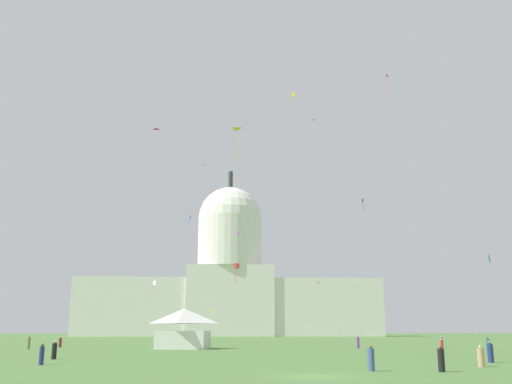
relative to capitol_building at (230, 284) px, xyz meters
name	(u,v)px	position (x,y,z in m)	size (l,w,h in m)	color
ground_plane	(313,377)	(-0.32, -199.40, -20.09)	(800.00, 800.00, 0.00)	#4C7538
capitol_building	(230,284)	(0.00, 0.00, 0.00)	(116.74, 25.32, 65.53)	silver
event_tent	(184,328)	(-9.86, -150.80, -17.41)	(7.74, 7.88, 5.29)	white
person_navy_near_tree_west	(42,355)	(-18.30, -187.28, -19.38)	(0.41, 0.41, 1.54)	navy
person_purple_back_center	(358,343)	(13.93, -150.75, -19.31)	(0.45, 0.45, 1.70)	#703D93
person_tan_lawn_far_left	(481,357)	(12.63, -191.81, -19.45)	(0.47, 0.47, 1.45)	tan
person_maroon_edge_west	(60,342)	(-28.13, -142.55, -19.41)	(0.54, 0.54, 1.51)	maroon
person_teal_aisle_center	(488,347)	(21.83, -173.23, -19.26)	(0.49, 0.49, 1.79)	#1E757A
person_navy_deep_crowd	(490,353)	(15.74, -186.66, -19.35)	(0.51, 0.51, 1.65)	navy
person_black_front_right	(54,351)	(-19.58, -178.88, -19.38)	(0.59, 0.59, 1.58)	black
person_red_front_left	(442,346)	(21.07, -162.69, -19.42)	(0.48, 0.48, 1.49)	red
person_olive_mid_left	(29,343)	(-30.22, -150.51, -19.31)	(0.47, 0.47, 1.69)	olive
person_black_mid_right	(441,360)	(8.06, -196.42, -19.38)	(0.50, 0.50, 1.57)	black
person_purple_near_tree_east	(441,343)	(26.15, -149.47, -19.35)	(0.56, 0.56, 1.62)	#703D93
person_denim_mid_center	(371,359)	(3.97, -195.46, -19.38)	(0.57, 0.57, 1.57)	#3D5684
kite_pink_high	(386,79)	(27.24, -126.85, 30.58)	(1.19, 1.51, 4.22)	pink
kite_yellow_mid	(233,133)	(-4.13, -174.13, 2.54)	(1.30, 1.35, 3.23)	yellow
kite_lime_high	(315,122)	(11.45, -135.46, 18.14)	(0.81, 1.31, 2.40)	#8CD133
kite_white_low	(154,284)	(-21.65, -74.81, -5.75)	(0.88, 0.73, 2.81)	white
kite_black_high	(363,202)	(33.10, -82.48, 15.33)	(0.29, 0.57, 3.43)	black
kite_green_mid	(243,279)	(3.40, -36.92, -1.22)	(1.44, 1.57, 0.20)	green
kite_red_low	(236,266)	(-1.84, -124.20, -6.17)	(1.09, 1.10, 3.50)	red
kite_violet_mid	(238,233)	(1.82, -32.77, 14.69)	(0.90, 0.52, 1.20)	purple
kite_gold_low	(212,310)	(-6.47, -21.67, -10.96)	(1.02, 0.42, 0.79)	gold
kite_turquoise_low	(489,259)	(39.24, -138.92, -6.23)	(0.77, 0.97, 1.29)	teal
kite_orange_mid	(327,261)	(28.30, -55.05, 2.79)	(1.23, 0.97, 2.29)	orange
kite_blue_mid	(190,218)	(-11.57, -102.76, 6.70)	(0.61, 0.72, 2.66)	blue
kite_cyan_high	(203,167)	(-9.39, -83.58, 23.87)	(0.92, 1.35, 0.37)	#33BCDB
kite_magenta_high	(156,129)	(-20.75, -95.27, 30.00)	(1.55, 1.05, 0.36)	#D1339E
kite_pink_low	(319,285)	(18.49, -95.35, -7.31)	(1.22, 0.80, 0.28)	pink
kite_yellow_high	(293,95)	(12.64, -99.56, 38.17)	(0.89, 0.99, 2.24)	yellow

